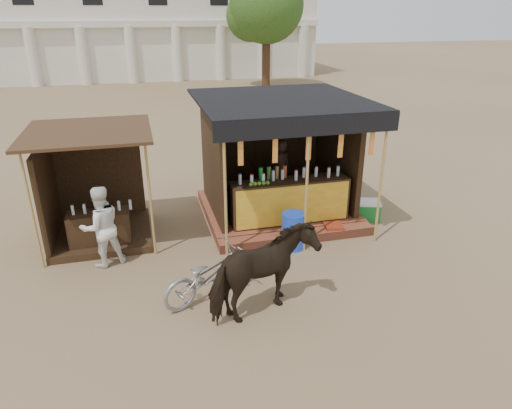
% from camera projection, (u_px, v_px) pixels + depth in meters
% --- Properties ---
extents(ground, '(120.00, 120.00, 0.00)m').
position_uv_depth(ground, '(280.00, 300.00, 7.74)').
color(ground, '#846B4C').
rests_on(ground, ground).
extents(main_stall, '(3.60, 3.61, 2.78)m').
position_uv_depth(main_stall, '(279.00, 174.00, 10.55)').
color(main_stall, brown).
rests_on(main_stall, ground).
extents(secondary_stall, '(2.40, 2.40, 2.38)m').
position_uv_depth(secondary_stall, '(90.00, 201.00, 9.54)').
color(secondary_stall, '#392614').
rests_on(secondary_stall, ground).
extents(cow, '(1.94, 1.41, 1.49)m').
position_uv_depth(cow, '(263.00, 274.00, 7.10)').
color(cow, black).
rests_on(cow, ground).
extents(motorbike, '(1.84, 1.24, 0.91)m').
position_uv_depth(motorbike, '(210.00, 275.00, 7.62)').
color(motorbike, gray).
rests_on(motorbike, ground).
extents(bystander, '(0.93, 0.82, 1.59)m').
position_uv_depth(bystander, '(101.00, 227.00, 8.53)').
color(bystander, white).
rests_on(bystander, ground).
extents(blue_barrel, '(0.62, 0.62, 0.77)m').
position_uv_depth(blue_barrel, '(293.00, 231.00, 9.29)').
color(blue_barrel, blue).
rests_on(blue_barrel, ground).
extents(red_crate, '(0.42, 0.42, 0.27)m').
position_uv_depth(red_crate, '(333.00, 230.00, 9.89)').
color(red_crate, maroon).
rests_on(red_crate, ground).
extents(cooler, '(0.74, 0.62, 0.46)m').
position_uv_depth(cooler, '(366.00, 210.00, 10.64)').
color(cooler, '#1B7C30').
rests_on(cooler, ground).
extents(background_building, '(26.00, 7.45, 8.18)m').
position_uv_depth(background_building, '(127.00, 18.00, 32.33)').
color(background_building, silver).
rests_on(background_building, ground).
extents(tree, '(4.50, 4.40, 7.00)m').
position_uv_depth(tree, '(263.00, 8.00, 26.96)').
color(tree, '#382314').
rests_on(tree, ground).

